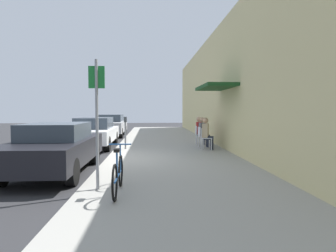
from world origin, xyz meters
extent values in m
plane|color=#2D2D30|center=(0.00, 0.00, 0.00)|extent=(60.00, 60.00, 0.00)
cube|color=#9E9B93|center=(2.25, 2.00, 0.06)|extent=(4.50, 32.00, 0.12)
cube|color=beige|center=(4.65, 2.00, 2.73)|extent=(0.30, 32.00, 5.46)
cube|color=#19471E|center=(3.95, 1.56, 2.60)|extent=(1.10, 2.80, 0.12)
cube|color=black|center=(-1.10, -1.61, 0.62)|extent=(1.80, 4.40, 0.60)
cube|color=#333D47|center=(-1.10, -1.46, 1.14)|extent=(1.48, 2.11, 0.44)
cylinder|color=black|center=(-0.31, -0.25, 0.32)|extent=(0.22, 0.64, 0.64)
cylinder|color=black|center=(-1.89, -0.25, 0.32)|extent=(0.22, 0.64, 0.64)
cylinder|color=black|center=(-0.31, -2.98, 0.32)|extent=(0.22, 0.64, 0.64)
cylinder|color=black|center=(-1.89, -2.98, 0.32)|extent=(0.22, 0.64, 0.64)
cube|color=silver|center=(-1.10, 3.96, 0.60)|extent=(1.80, 4.40, 0.55)
cube|color=#333D47|center=(-1.10, 4.11, 1.12)|extent=(1.48, 2.11, 0.49)
cylinder|color=black|center=(-0.31, 5.33, 0.32)|extent=(0.22, 0.64, 0.64)
cylinder|color=black|center=(-1.89, 5.33, 0.32)|extent=(0.22, 0.64, 0.64)
cylinder|color=black|center=(-0.31, 2.60, 0.32)|extent=(0.22, 0.64, 0.64)
cylinder|color=black|center=(-1.89, 2.60, 0.32)|extent=(0.22, 0.64, 0.64)
cube|color=#B7B7BC|center=(-1.10, 9.73, 0.64)|extent=(1.80, 4.40, 0.64)
cube|color=#333D47|center=(-1.10, 9.88, 1.19)|extent=(1.48, 2.11, 0.46)
cylinder|color=black|center=(-0.31, 11.09, 0.32)|extent=(0.22, 0.64, 0.64)
cylinder|color=black|center=(-1.89, 11.09, 0.32)|extent=(0.22, 0.64, 0.64)
cylinder|color=black|center=(-0.31, 8.37, 0.32)|extent=(0.22, 0.64, 0.64)
cylinder|color=black|center=(-1.89, 8.37, 0.32)|extent=(0.22, 0.64, 0.64)
cylinder|color=slate|center=(0.45, 2.49, 0.67)|extent=(0.07, 0.07, 1.10)
cube|color=#383D42|center=(0.45, 2.49, 1.33)|extent=(0.12, 0.10, 0.22)
cylinder|color=gray|center=(0.40, -3.75, 1.42)|extent=(0.06, 0.06, 2.60)
cube|color=#19722D|center=(0.40, -3.73, 2.37)|extent=(0.32, 0.02, 0.44)
torus|color=black|center=(0.84, -3.53, 0.45)|extent=(0.04, 0.66, 0.66)
torus|color=black|center=(0.84, -4.58, 0.45)|extent=(0.04, 0.66, 0.66)
cylinder|color=#1E4C8C|center=(0.84, -4.05, 0.45)|extent=(0.04, 1.05, 0.04)
cylinder|color=#1E4C8C|center=(0.84, -4.20, 0.70)|extent=(0.04, 0.04, 0.50)
cube|color=black|center=(0.84, -4.20, 0.97)|extent=(0.10, 0.20, 0.06)
cylinder|color=#1E4C8C|center=(0.84, -3.58, 0.73)|extent=(0.03, 0.03, 0.56)
cylinder|color=#1E4C8C|center=(0.84, -3.58, 1.01)|extent=(0.46, 0.03, 0.03)
cylinder|color=silver|center=(4.02, 2.23, 0.34)|extent=(0.04, 0.04, 0.45)
cylinder|color=silver|center=(3.89, 1.87, 0.34)|extent=(0.04, 0.04, 0.45)
cylinder|color=silver|center=(3.66, 2.36, 0.34)|extent=(0.04, 0.04, 0.45)
cylinder|color=silver|center=(3.53, 2.00, 0.34)|extent=(0.04, 0.04, 0.45)
cube|color=silver|center=(3.78, 2.12, 0.59)|extent=(0.56, 0.56, 0.03)
cube|color=silver|center=(3.58, 2.18, 0.79)|extent=(0.17, 0.43, 0.40)
cylinder|color=#232838|center=(3.98, 2.15, 0.35)|extent=(0.11, 0.11, 0.47)
cylinder|color=#232838|center=(3.86, 2.19, 0.59)|extent=(0.39, 0.25, 0.14)
cylinder|color=#232838|center=(3.91, 1.96, 0.35)|extent=(0.11, 0.11, 0.47)
cylinder|color=#232838|center=(3.79, 2.00, 0.59)|extent=(0.39, 0.25, 0.14)
cube|color=#CCB28C|center=(3.70, 2.14, 0.89)|extent=(0.33, 0.41, 0.56)
sphere|color=tan|center=(3.70, 2.14, 1.30)|extent=(0.22, 0.22, 0.22)
cylinder|color=silver|center=(3.95, 3.10, 0.34)|extent=(0.04, 0.04, 0.45)
cylinder|color=silver|center=(3.98, 2.72, 0.34)|extent=(0.04, 0.04, 0.45)
cylinder|color=silver|center=(3.57, 3.08, 0.34)|extent=(0.04, 0.04, 0.45)
cylinder|color=silver|center=(3.60, 2.70, 0.34)|extent=(0.04, 0.04, 0.45)
cube|color=silver|center=(3.78, 2.90, 0.59)|extent=(0.46, 0.46, 0.03)
cube|color=silver|center=(3.57, 2.89, 0.79)|extent=(0.06, 0.44, 0.40)
cylinder|color=#232838|center=(3.95, 3.01, 0.35)|extent=(0.11, 0.11, 0.47)
cylinder|color=#232838|center=(3.82, 3.00, 0.59)|extent=(0.37, 0.16, 0.14)
cylinder|color=#232838|center=(3.96, 2.81, 0.35)|extent=(0.11, 0.11, 0.47)
cylinder|color=#232838|center=(3.83, 2.80, 0.59)|extent=(0.37, 0.16, 0.14)
cube|color=#595960|center=(3.70, 2.90, 0.89)|extent=(0.24, 0.37, 0.56)
sphere|color=tan|center=(3.70, 2.90, 1.30)|extent=(0.22, 0.22, 0.22)
cylinder|color=silver|center=(3.98, 3.95, 0.34)|extent=(0.04, 0.04, 0.45)
cylinder|color=silver|center=(3.95, 3.57, 0.34)|extent=(0.04, 0.04, 0.45)
cylinder|color=silver|center=(3.60, 3.97, 0.34)|extent=(0.04, 0.04, 0.45)
cylinder|color=silver|center=(3.58, 3.59, 0.34)|extent=(0.04, 0.04, 0.45)
cube|color=silver|center=(3.78, 3.77, 0.59)|extent=(0.46, 0.46, 0.03)
cube|color=silver|center=(3.57, 3.78, 0.79)|extent=(0.05, 0.44, 0.40)
cylinder|color=#232838|center=(3.96, 3.86, 0.35)|extent=(0.11, 0.11, 0.47)
cylinder|color=#232838|center=(3.83, 3.86, 0.59)|extent=(0.37, 0.16, 0.14)
cylinder|color=#232838|center=(3.95, 3.66, 0.35)|extent=(0.11, 0.11, 0.47)
cylinder|color=#232838|center=(3.82, 3.66, 0.59)|extent=(0.37, 0.16, 0.14)
cube|color=#B22626|center=(3.70, 3.77, 0.89)|extent=(0.24, 0.37, 0.56)
sphere|color=tan|center=(3.70, 3.77, 1.30)|extent=(0.22, 0.22, 0.22)
camera|label=1|loc=(1.46, -9.75, 1.72)|focal=31.83mm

